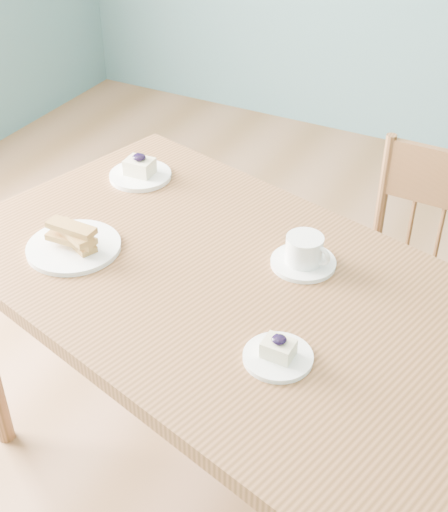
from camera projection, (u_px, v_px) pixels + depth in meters
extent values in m
cube|color=brown|center=(235.00, 289.00, 1.69)|extent=(1.61, 1.17, 0.04)
cylinder|color=brown|center=(161.00, 251.00, 2.49)|extent=(0.05, 0.05, 0.73)
cube|color=brown|center=(411.00, 319.00, 2.11)|extent=(0.42, 0.40, 0.04)
cylinder|color=brown|center=(328.00, 386.00, 2.19)|extent=(0.03, 0.03, 0.40)
cylinder|color=brown|center=(442.00, 430.00, 2.05)|extent=(0.03, 0.03, 0.40)
cylinder|color=brown|center=(366.00, 324.00, 2.42)|extent=(0.03, 0.03, 0.40)
cylinder|color=brown|center=(382.00, 204.00, 2.16)|extent=(0.03, 0.03, 0.46)
cylinder|color=brown|center=(408.00, 238.00, 2.18)|extent=(0.01, 0.01, 0.27)
cylinder|color=brown|center=(437.00, 246.00, 2.14)|extent=(0.01, 0.01, 0.27)
cylinder|color=white|center=(278.00, 357.00, 1.46)|extent=(0.15, 0.15, 0.01)
cube|color=beige|center=(278.00, 349.00, 1.45)|extent=(0.06, 0.05, 0.04)
ellipsoid|color=black|center=(279.00, 339.00, 1.44)|extent=(0.03, 0.03, 0.01)
sphere|color=black|center=(284.00, 340.00, 1.44)|extent=(0.01, 0.01, 0.01)
sphere|color=black|center=(277.00, 337.00, 1.44)|extent=(0.01, 0.01, 0.01)
sphere|color=black|center=(279.00, 342.00, 1.43)|extent=(0.01, 0.01, 0.01)
cylinder|color=white|center=(140.00, 175.00, 2.08)|extent=(0.18, 0.18, 0.01)
cube|color=beige|center=(140.00, 167.00, 2.06)|extent=(0.08, 0.07, 0.05)
ellipsoid|color=black|center=(139.00, 157.00, 2.04)|extent=(0.04, 0.04, 0.02)
sphere|color=black|center=(143.00, 157.00, 2.04)|extent=(0.02, 0.02, 0.02)
sphere|color=black|center=(138.00, 155.00, 2.05)|extent=(0.02, 0.02, 0.02)
sphere|color=black|center=(138.00, 159.00, 2.04)|extent=(0.02, 0.02, 0.02)
cylinder|color=white|center=(303.00, 263.00, 1.73)|extent=(0.16, 0.16, 0.01)
cylinder|color=white|center=(304.00, 249.00, 1.71)|extent=(0.11, 0.11, 0.07)
cylinder|color=olive|center=(305.00, 240.00, 1.69)|extent=(0.08, 0.08, 0.00)
torus|color=white|center=(321.00, 256.00, 1.69)|extent=(0.05, 0.02, 0.05)
cylinder|color=white|center=(74.00, 247.00, 1.78)|extent=(0.24, 0.24, 0.01)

